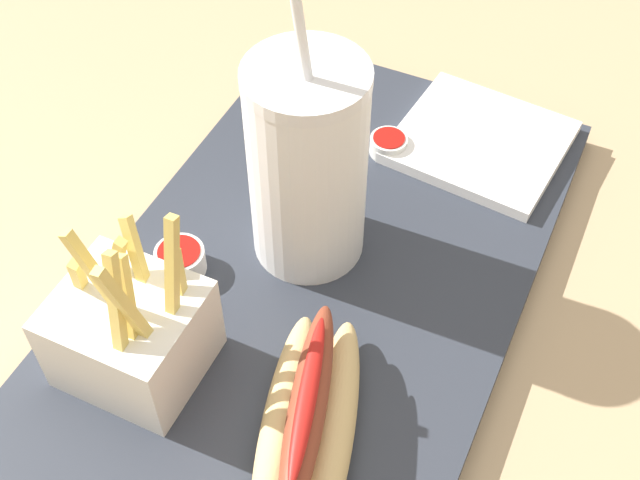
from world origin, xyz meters
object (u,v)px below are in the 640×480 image
Objects in this scene: soda_cup at (307,166)px; napkin_stack at (480,142)px; fries_basket at (131,332)px; ketchup_cup_1 at (388,144)px; ketchup_cup_2 at (180,259)px; hot_dog_1 at (308,422)px.

napkin_stack is (-0.16, 0.09, -0.08)m from soda_cup.
fries_basket reaches higher than ketchup_cup_1.
ketchup_cup_1 is (-0.27, 0.08, -0.03)m from fries_basket.
soda_cup is at bearing 158.41° from fries_basket.
ketchup_cup_1 is at bearing 153.30° from ketchup_cup_2.
napkin_stack is at bearing 144.15° from ketchup_cup_2.
ketchup_cup_2 is at bearing -35.85° from napkin_stack.
fries_basket reaches higher than napkin_stack.
ketchup_cup_1 reaches higher than napkin_stack.
soda_cup is 7.34× the size of ketchup_cup_1.
soda_cup reaches higher than ketchup_cup_1.
soda_cup is 1.33× the size of hot_dog_1.
napkin_stack is at bearing 154.83° from fries_basket.
soda_cup reaches higher than ketchup_cup_2.
soda_cup is 0.20m from napkin_stack.
napkin_stack is at bearing 177.26° from hot_dog_1.
fries_basket is 0.35m from napkin_stack.
soda_cup is 0.13m from ketchup_cup_2.
ketchup_cup_2 reaches higher than ketchup_cup_1.
napkin_stack is (-0.04, 0.07, -0.00)m from ketchup_cup_1.
ketchup_cup_2 reaches higher than napkin_stack.
fries_basket is at bearing -21.59° from soda_cup.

